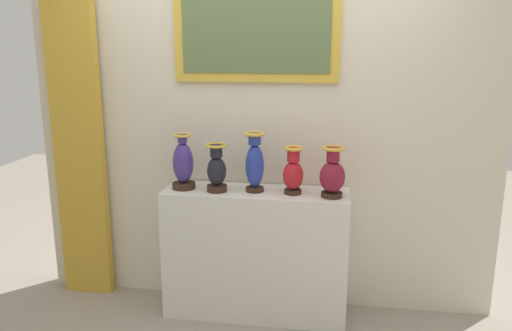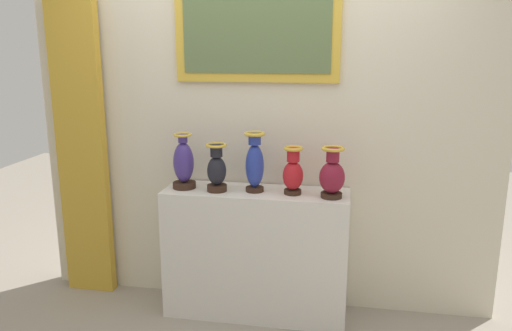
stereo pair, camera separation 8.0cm
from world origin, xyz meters
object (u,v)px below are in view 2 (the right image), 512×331
object	(u,v)px
vase_crimson	(293,172)
vase_burgundy	(332,175)
vase_cobalt	(255,163)
vase_indigo	(184,164)
vase_onyx	(217,170)

from	to	relation	value
vase_crimson	vase_burgundy	distance (m)	0.26
vase_cobalt	vase_crimson	world-z (taller)	vase_cobalt
vase_indigo	vase_burgundy	size ratio (longest dim) A/B	1.14
vase_cobalt	vase_burgundy	distance (m)	0.52
vase_indigo	vase_cobalt	world-z (taller)	vase_cobalt
vase_crimson	vase_burgundy	world-z (taller)	vase_burgundy
vase_cobalt	vase_indigo	bearing A→B (deg)	-179.16
vase_indigo	vase_cobalt	xyz separation A→B (m)	(0.49, 0.01, 0.03)
vase_indigo	vase_cobalt	distance (m)	0.49
vase_crimson	vase_burgundy	size ratio (longest dim) A/B	0.95
vase_burgundy	vase_indigo	bearing A→B (deg)	177.49
vase_onyx	vase_burgundy	distance (m)	0.76
vase_onyx	vase_cobalt	world-z (taller)	vase_cobalt
vase_burgundy	vase_crimson	bearing A→B (deg)	172.15
vase_cobalt	vase_burgundy	size ratio (longest dim) A/B	1.21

